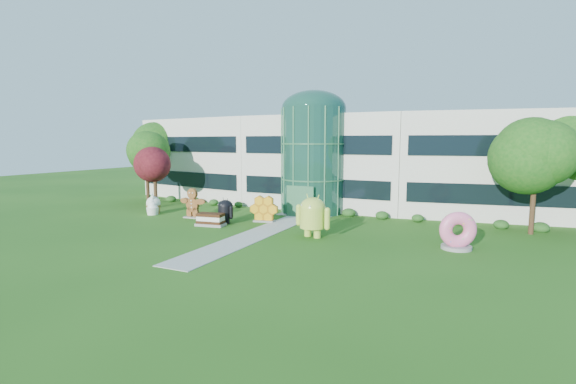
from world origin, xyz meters
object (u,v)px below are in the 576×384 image
at_px(donut, 457,230).
at_px(gingerbread, 193,203).
at_px(android_black, 226,209).
at_px(android_green, 313,214).

distance_m(donut, gingerbread, 21.90).
relative_size(android_black, donut, 0.95).
bearing_deg(gingerbread, android_green, -11.57).
relative_size(donut, gingerbread, 0.84).
height_order(android_green, gingerbread, android_green).
xyz_separation_m(android_black, gingerbread, (-4.02, 0.81, 0.18)).
height_order(android_black, gingerbread, gingerbread).
xyz_separation_m(android_green, android_black, (-8.39, 1.51, -0.53)).
height_order(android_green, android_black, android_green).
bearing_deg(android_black, android_green, 13.48).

